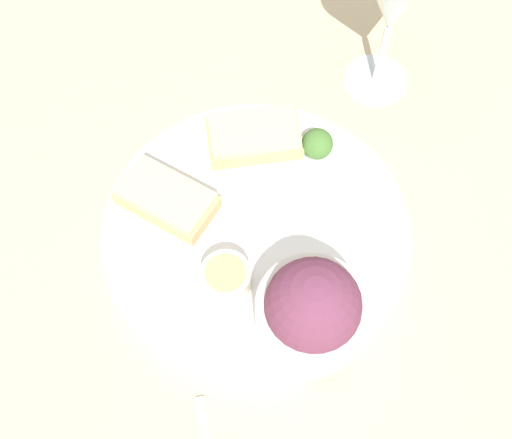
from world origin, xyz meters
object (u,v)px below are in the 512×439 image
cheese_toast_near (254,136)px  cheese_toast_far (167,199)px  sauce_ramekin (226,278)px  salad_bowl (312,311)px

cheese_toast_near → cheese_toast_far: 0.12m
sauce_ramekin → salad_bowl: bearing=-23.3°
salad_bowl → cheese_toast_far: size_ratio=0.90×
sauce_ramekin → cheese_toast_far: bearing=130.9°
cheese_toast_near → salad_bowl: bearing=-70.6°
cheese_toast_far → salad_bowl: bearing=-37.5°
sauce_ramekin → cheese_toast_near: size_ratio=0.44×
salad_bowl → cheese_toast_near: (-0.07, 0.20, -0.03)m
sauce_ramekin → cheese_toast_near: (0.01, 0.16, -0.00)m
salad_bowl → cheese_toast_near: size_ratio=0.91×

